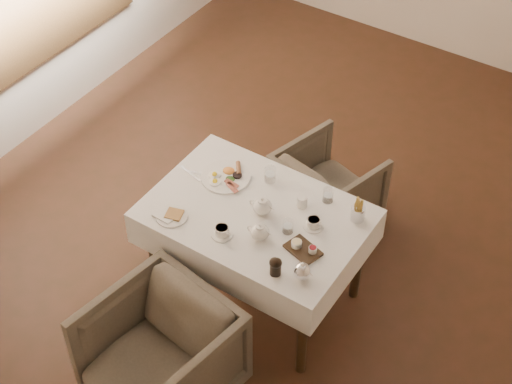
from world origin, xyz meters
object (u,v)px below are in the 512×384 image
at_px(table, 256,226).
at_px(teapot_centre, 262,205).
at_px(armchair_far, 328,186).
at_px(armchair_near, 160,355).
at_px(breakfast_plate, 226,176).

relative_size(table, teapot_centre, 8.30).
bearing_deg(table, armchair_far, 88.20).
height_order(armchair_near, armchair_far, armchair_near).
height_order(armchair_near, teapot_centre, teapot_centre).
height_order(armchair_far, breakfast_plate, breakfast_plate).
distance_m(armchair_near, armchair_far, 1.77).
bearing_deg(table, breakfast_plate, 154.27).
bearing_deg(teapot_centre, table, -162.19).
relative_size(table, armchair_far, 2.04).
xyz_separation_m(armchair_far, breakfast_plate, (-0.34, -0.72, 0.48)).
bearing_deg(armchair_near, armchair_far, 96.54).
bearing_deg(armchair_far, armchair_near, 103.08).
xyz_separation_m(table, armchair_near, (-0.06, -0.89, -0.30)).
bearing_deg(teapot_centre, breakfast_plate, 151.23).
bearing_deg(armchair_near, teapot_centre, 93.49).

